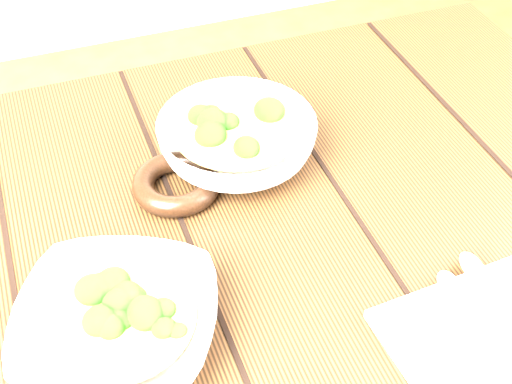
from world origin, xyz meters
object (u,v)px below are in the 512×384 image
object	(u,v)px
soup_bowl_back	(237,141)
napkin	(487,341)
table	(216,314)
soup_bowl_front	(117,323)
trivet	(176,183)

from	to	relation	value
soup_bowl_back	napkin	xyz separation A→B (m)	(0.14, -0.36, -0.03)
soup_bowl_back	napkin	bearing A→B (deg)	-68.01
table	soup_bowl_back	size ratio (longest dim) A/B	4.97
table	soup_bowl_back	distance (m)	0.22
table	soup_bowl_front	distance (m)	0.21
trivet	table	bearing A→B (deg)	-84.23
soup_bowl_front	napkin	xyz separation A→B (m)	(0.35, -0.13, -0.02)
table	napkin	world-z (taller)	napkin
soup_bowl_back	trivet	bearing A→B (deg)	-161.81
table	trivet	xyz separation A→B (m)	(-0.01, 0.11, 0.13)
table	soup_bowl_front	bearing A→B (deg)	-145.84
table	trivet	distance (m)	0.17
soup_bowl_back	napkin	size ratio (longest dim) A/B	1.25
table	soup_bowl_back	xyz separation A→B (m)	(0.08, 0.14, 0.15)
soup_bowl_front	soup_bowl_back	distance (m)	0.30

